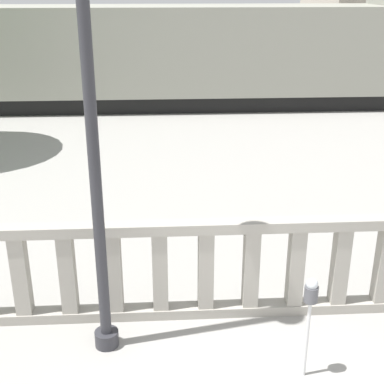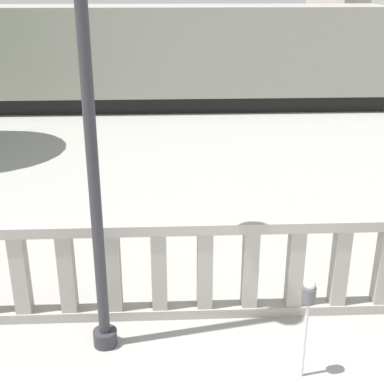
{
  "view_description": "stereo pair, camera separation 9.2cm",
  "coord_description": "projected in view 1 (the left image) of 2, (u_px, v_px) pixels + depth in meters",
  "views": [
    {
      "loc": [
        -1.15,
        -3.36,
        4.26
      ],
      "look_at": [
        -0.72,
        3.77,
        1.4
      ],
      "focal_mm": 50.0,
      "sensor_mm": 36.0,
      "label": 1
    },
    {
      "loc": [
        -1.06,
        -3.36,
        4.26
      ],
      "look_at": [
        -0.72,
        3.77,
        1.4
      ],
      "focal_mm": 50.0,
      "sensor_mm": 36.0,
      "label": 2
    }
  ],
  "objects": [
    {
      "name": "parking_meter",
      "position": [
        310.0,
        300.0,
        5.8
      ],
      "size": [
        0.15,
        0.15,
        1.28
      ],
      "color": "silver",
      "rests_on": "ground"
    },
    {
      "name": "balustrade",
      "position": [
        251.0,
        268.0,
        7.06
      ],
      "size": [
        12.85,
        0.24,
        1.39
      ],
      "color": "#9E998E",
      "rests_on": "ground"
    },
    {
      "name": "lamppost",
      "position": [
        84.0,
        16.0,
        5.22
      ],
      "size": [
        0.41,
        0.41,
        6.39
      ],
      "color": "#2D2D33",
      "rests_on": "ground"
    },
    {
      "name": "train_near",
      "position": [
        79.0,
        56.0,
        18.23
      ],
      "size": [
        26.9,
        2.68,
        4.02
      ],
      "color": "black",
      "rests_on": "ground"
    }
  ]
}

